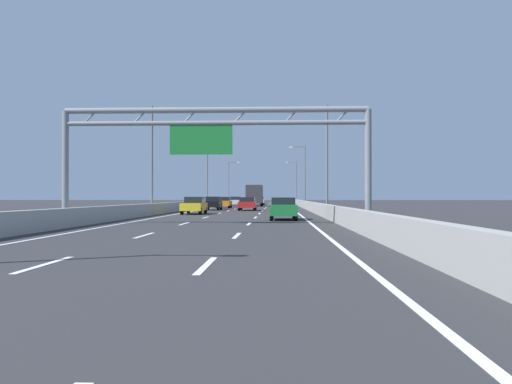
# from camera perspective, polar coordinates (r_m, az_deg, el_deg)

# --- Properties ---
(ground_plane) EXTENTS (260.00, 260.00, 0.00)m
(ground_plane) POSITION_cam_1_polar(r_m,az_deg,el_deg) (99.40, 0.31, -1.35)
(ground_plane) COLOR #2D2D30
(lane_dash_left_1) EXTENTS (0.16, 3.00, 0.01)m
(lane_dash_left_1) POSITION_cam_1_polar(r_m,az_deg,el_deg) (13.00, -21.34, -7.13)
(lane_dash_left_1) COLOR white
(lane_dash_left_1) RESTS_ON ground_plane
(lane_dash_left_2) EXTENTS (0.16, 3.00, 0.01)m
(lane_dash_left_2) POSITION_cam_1_polar(r_m,az_deg,el_deg) (21.52, -11.67, -4.50)
(lane_dash_left_2) COLOR white
(lane_dash_left_2) RESTS_ON ground_plane
(lane_dash_left_3) EXTENTS (0.16, 3.00, 0.01)m
(lane_dash_left_3) POSITION_cam_1_polar(r_m,az_deg,el_deg) (30.31, -7.57, -3.33)
(lane_dash_left_3) COLOR white
(lane_dash_left_3) RESTS_ON ground_plane
(lane_dash_left_4) EXTENTS (0.16, 3.00, 0.01)m
(lane_dash_left_4) POSITION_cam_1_polar(r_m,az_deg,el_deg) (39.20, -5.32, -2.68)
(lane_dash_left_4) COLOR white
(lane_dash_left_4) RESTS_ON ground_plane
(lane_dash_left_5) EXTENTS (0.16, 3.00, 0.01)m
(lane_dash_left_5) POSITION_cam_1_polar(r_m,az_deg,el_deg) (48.13, -3.91, -2.27)
(lane_dash_left_5) COLOR white
(lane_dash_left_5) RESTS_ON ground_plane
(lane_dash_left_6) EXTENTS (0.16, 3.00, 0.01)m
(lane_dash_left_6) POSITION_cam_1_polar(r_m,az_deg,el_deg) (57.09, -2.94, -1.99)
(lane_dash_left_6) COLOR white
(lane_dash_left_6) RESTS_ON ground_plane
(lane_dash_left_7) EXTENTS (0.16, 3.00, 0.01)m
(lane_dash_left_7) POSITION_cam_1_polar(r_m,az_deg,el_deg) (66.05, -2.23, -1.78)
(lane_dash_left_7) COLOR white
(lane_dash_left_7) RESTS_ON ground_plane
(lane_dash_left_8) EXTENTS (0.16, 3.00, 0.01)m
(lane_dash_left_8) POSITION_cam_1_polar(r_m,az_deg,el_deg) (75.02, -1.69, -1.63)
(lane_dash_left_8) COLOR white
(lane_dash_left_8) RESTS_ON ground_plane
(lane_dash_left_9) EXTENTS (0.16, 3.00, 0.01)m
(lane_dash_left_9) POSITION_cam_1_polar(r_m,az_deg,el_deg) (84.00, -1.27, -1.50)
(lane_dash_left_9) COLOR white
(lane_dash_left_9) RESTS_ON ground_plane
(lane_dash_left_10) EXTENTS (0.16, 3.00, 0.01)m
(lane_dash_left_10) POSITION_cam_1_polar(r_m,az_deg,el_deg) (92.99, -0.93, -1.40)
(lane_dash_left_10) COLOR white
(lane_dash_left_10) RESTS_ON ground_plane
(lane_dash_left_11) EXTENTS (0.16, 3.00, 0.01)m
(lane_dash_left_11) POSITION_cam_1_polar(r_m,az_deg,el_deg) (101.97, -0.65, -1.32)
(lane_dash_left_11) COLOR white
(lane_dash_left_11) RESTS_ON ground_plane
(lane_dash_left_12) EXTENTS (0.16, 3.00, 0.01)m
(lane_dash_left_12) POSITION_cam_1_polar(r_m,az_deg,el_deg) (110.96, -0.41, -1.25)
(lane_dash_left_12) COLOR white
(lane_dash_left_12) RESTS_ON ground_plane
(lane_dash_left_13) EXTENTS (0.16, 3.00, 0.01)m
(lane_dash_left_13) POSITION_cam_1_polar(r_m,az_deg,el_deg) (119.95, -0.21, -1.19)
(lane_dash_left_13) COLOR white
(lane_dash_left_13) RESTS_ON ground_plane
(lane_dash_left_14) EXTENTS (0.16, 3.00, 0.01)m
(lane_dash_left_14) POSITION_cam_1_polar(r_m,az_deg,el_deg) (128.94, -0.04, -1.14)
(lane_dash_left_14) COLOR white
(lane_dash_left_14) RESTS_ON ground_plane
(lane_dash_left_15) EXTENTS (0.16, 3.00, 0.01)m
(lane_dash_left_15) POSITION_cam_1_polar(r_m,az_deg,el_deg) (137.94, 0.11, -1.10)
(lane_dash_left_15) COLOR white
(lane_dash_left_15) RESTS_ON ground_plane
(lane_dash_left_16) EXTENTS (0.16, 3.00, 0.01)m
(lane_dash_left_16) POSITION_cam_1_polar(r_m,az_deg,el_deg) (146.93, 0.24, -1.06)
(lane_dash_left_16) COLOR white
(lane_dash_left_16) RESTS_ON ground_plane
(lane_dash_left_17) EXTENTS (0.16, 3.00, 0.01)m
(lane_dash_left_17) POSITION_cam_1_polar(r_m,az_deg,el_deg) (155.92, 0.35, -1.03)
(lane_dash_left_17) COLOR white
(lane_dash_left_17) RESTS_ON ground_plane
(lane_dash_right_1) EXTENTS (0.16, 3.00, 0.01)m
(lane_dash_right_1) POSITION_cam_1_polar(r_m,az_deg,el_deg) (12.03, -5.27, -7.70)
(lane_dash_right_1) COLOR white
(lane_dash_right_1) RESTS_ON ground_plane
(lane_dash_right_2) EXTENTS (0.16, 3.00, 0.01)m
(lane_dash_right_2) POSITION_cam_1_polar(r_m,az_deg,el_deg) (20.95, -2.04, -4.61)
(lane_dash_right_2) COLOR white
(lane_dash_right_2) RESTS_ON ground_plane
(lane_dash_right_3) EXTENTS (0.16, 3.00, 0.01)m
(lane_dash_right_3) POSITION_cam_1_polar(r_m,az_deg,el_deg) (29.91, -0.74, -3.37)
(lane_dash_right_3) COLOR white
(lane_dash_right_3) RESTS_ON ground_plane
(lane_dash_right_4) EXTENTS (0.16, 3.00, 0.01)m
(lane_dash_right_4) POSITION_cam_1_polar(r_m,az_deg,el_deg) (38.89, -0.05, -2.70)
(lane_dash_right_4) COLOR white
(lane_dash_right_4) RESTS_ON ground_plane
(lane_dash_right_5) EXTENTS (0.16, 3.00, 0.01)m
(lane_dash_right_5) POSITION_cam_1_polar(r_m,az_deg,el_deg) (47.88, 0.38, -2.28)
(lane_dash_right_5) COLOR white
(lane_dash_right_5) RESTS_ON ground_plane
(lane_dash_right_6) EXTENTS (0.16, 3.00, 0.01)m
(lane_dash_right_6) POSITION_cam_1_polar(r_m,az_deg,el_deg) (56.87, 0.68, -2.00)
(lane_dash_right_6) COLOR white
(lane_dash_right_6) RESTS_ON ground_plane
(lane_dash_right_7) EXTENTS (0.16, 3.00, 0.01)m
(lane_dash_right_7) POSITION_cam_1_polar(r_m,az_deg,el_deg) (65.87, 0.89, -1.79)
(lane_dash_right_7) COLOR white
(lane_dash_right_7) RESTS_ON ground_plane
(lane_dash_right_8) EXTENTS (0.16, 3.00, 0.01)m
(lane_dash_right_8) POSITION_cam_1_polar(r_m,az_deg,el_deg) (74.86, 1.06, -1.63)
(lane_dash_right_8) COLOR white
(lane_dash_right_8) RESTS_ON ground_plane
(lane_dash_right_9) EXTENTS (0.16, 3.00, 0.01)m
(lane_dash_right_9) POSITION_cam_1_polar(r_m,az_deg,el_deg) (83.86, 1.19, -1.50)
(lane_dash_right_9) COLOR white
(lane_dash_right_9) RESTS_ON ground_plane
(lane_dash_right_10) EXTENTS (0.16, 3.00, 0.01)m
(lane_dash_right_10) POSITION_cam_1_polar(r_m,az_deg,el_deg) (92.86, 1.29, -1.40)
(lane_dash_right_10) COLOR white
(lane_dash_right_10) RESTS_ON ground_plane
(lane_dash_right_11) EXTENTS (0.16, 3.00, 0.01)m
(lane_dash_right_11) POSITION_cam_1_polar(r_m,az_deg,el_deg) (101.86, 1.37, -1.32)
(lane_dash_right_11) COLOR white
(lane_dash_right_11) RESTS_ON ground_plane
(lane_dash_right_12) EXTENTS (0.16, 3.00, 0.01)m
(lane_dash_right_12) POSITION_cam_1_polar(r_m,az_deg,el_deg) (110.85, 1.45, -1.25)
(lane_dash_right_12) COLOR white
(lane_dash_right_12) RESTS_ON ground_plane
(lane_dash_right_13) EXTENTS (0.16, 3.00, 0.01)m
(lane_dash_right_13) POSITION_cam_1_polar(r_m,az_deg,el_deg) (119.85, 1.51, -1.19)
(lane_dash_right_13) COLOR white
(lane_dash_right_13) RESTS_ON ground_plane
(lane_dash_right_14) EXTENTS (0.16, 3.00, 0.01)m
(lane_dash_right_14) POSITION_cam_1_polar(r_m,az_deg,el_deg) (128.85, 1.56, -1.14)
(lane_dash_right_14) COLOR white
(lane_dash_right_14) RESTS_ON ground_plane
(lane_dash_right_15) EXTENTS (0.16, 3.00, 0.01)m
(lane_dash_right_15) POSITION_cam_1_polar(r_m,az_deg,el_deg) (137.85, 1.60, -1.10)
(lane_dash_right_15) COLOR white
(lane_dash_right_15) RESTS_ON ground_plane
(lane_dash_right_16) EXTENTS (0.16, 3.00, 0.01)m
(lane_dash_right_16) POSITION_cam_1_polar(r_m,az_deg,el_deg) (146.85, 1.64, -1.06)
(lane_dash_right_16) COLOR white
(lane_dash_right_16) RESTS_ON ground_plane
(lane_dash_right_17) EXTENTS (0.16, 3.00, 0.01)m
(lane_dash_right_17) POSITION_cam_1_polar(r_m,az_deg,el_deg) (155.85, 1.68, -1.03)
(lane_dash_right_17) COLOR white
(lane_dash_right_17) RESTS_ON ground_plane
(edge_line_left) EXTENTS (0.16, 176.00, 0.01)m
(edge_line_left) POSITION_cam_1_polar(r_m,az_deg,el_deg) (87.77, -3.38, -1.46)
(edge_line_left) COLOR white
(edge_line_left) RESTS_ON ground_plane
(edge_line_right) EXTENTS (0.16, 176.00, 0.01)m
(edge_line_right) POSITION_cam_1_polar(r_m,az_deg,el_deg) (87.37, 3.49, -1.46)
(edge_line_right) COLOR white
(edge_line_right) RESTS_ON ground_plane
(barrier_left) EXTENTS (0.45, 220.00, 0.95)m
(barrier_left) POSITION_cam_1_polar(r_m,az_deg,el_deg) (109.82, -3.11, -1.02)
(barrier_left) COLOR #9E9E99
(barrier_left) RESTS_ON ground_plane
(barrier_right) EXTENTS (0.45, 220.00, 0.95)m
(barrier_right) POSITION_cam_1_polar(r_m,az_deg,el_deg) (109.39, 4.11, -1.02)
(barrier_right) COLOR #9E9E99
(barrier_right) RESTS_ON ground_plane
(sign_gantry) EXTENTS (16.82, 0.36, 6.36)m
(sign_gantry) POSITION_cam_1_polar(r_m,az_deg,el_deg) (29.50, -4.52, 6.04)
(sign_gantry) COLOR gray
(sign_gantry) RESTS_ON ground_plane
(streetlamp_left_mid) EXTENTS (2.58, 0.28, 9.50)m
(streetlamp_left_mid) POSITION_cam_1_polar(r_m,az_deg,el_deg) (48.65, -10.64, 4.11)
(streetlamp_left_mid) COLOR slate
(streetlamp_left_mid) RESTS_ON ground_plane
(streetlamp_right_mid) EXTENTS (2.58, 0.28, 9.50)m
(streetlamp_right_mid) POSITION_cam_1_polar(r_m,az_deg,el_deg) (47.61, 7.21, 4.20)
(streetlamp_right_mid) COLOR slate
(streetlamp_right_mid) RESTS_ON ground_plane
(streetlamp_left_far) EXTENTS (2.58, 0.28, 9.50)m
(streetlamp_left_far) POSITION_cam_1_polar(r_m,az_deg,el_deg) (85.77, -5.01, 2.12)
(streetlamp_left_far) COLOR slate
(streetlamp_left_far) RESTS_ON ground_plane
(streetlamp_right_far) EXTENTS (2.58, 0.28, 9.50)m
(streetlamp_right_far) POSITION_cam_1_polar(r_m,az_deg,el_deg) (85.19, 5.01, 2.14)
(streetlamp_right_far) COLOR slate
(streetlamp_right_far) RESTS_ON ground_plane
(streetlamp_left_distant) EXTENTS (2.58, 0.28, 9.50)m
(streetlamp_left_distant) POSITION_cam_1_polar(r_m,az_deg,el_deg) (123.26, -2.79, 1.33)
(streetlamp_left_distant) COLOR slate
(streetlamp_left_distant) RESTS_ON ground_plane
(streetlamp_right_distant) EXTENTS (2.58, 0.28, 9.50)m
(streetlamp_right_distant) POSITION_cam_1_polar(r_m,az_deg,el_deg) (122.85, 4.17, 1.34)
(streetlamp_right_distant) COLOR slate
(streetlamp_right_distant) RESTS_ON ground_plane
(silver_car) EXTENTS (1.88, 4.18, 1.42)m
(silver_car) POSITION_cam_1_polar(r_m,az_deg,el_deg) (98.39, 0.34, -0.93)
(silver_car) COLOR #A8ADB2
(silver_car) RESTS_ON ground_plane
(green_car) EXTENTS (1.72, 4.50, 1.45)m
(green_car) POSITION_cam_1_polar(r_m,az_deg,el_deg) (35.21, 2.90, -1.71)
(green_car) COLOR #1E7A38
(green_car) RESTS_ON ground_plane
(yellow_car) EXTENTS (1.75, 4.42, 1.49)m
(yellow_car) POSITION_cam_1_polar(r_m,az_deg,el_deg) (46.81, -6.52, -1.40)
(yellow_car) COLOR yellow
(yellow_car) RESTS_ON ground_plane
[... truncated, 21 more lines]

